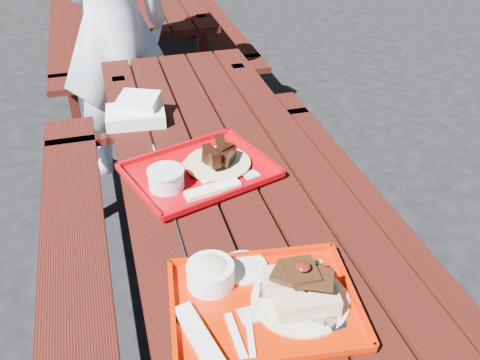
% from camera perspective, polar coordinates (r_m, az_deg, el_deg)
% --- Properties ---
extents(ground, '(60.00, 60.00, 0.00)m').
position_cam_1_polar(ground, '(2.38, -1.01, -14.66)').
color(ground, black).
rests_on(ground, ground).
extents(picnic_table_near, '(1.41, 2.40, 0.75)m').
position_cam_1_polar(picnic_table_near, '(1.99, -1.17, -3.90)').
color(picnic_table_near, '#3E140C').
rests_on(picnic_table_near, ground).
extents(picnic_table_far, '(1.41, 2.40, 0.75)m').
position_cam_1_polar(picnic_table_far, '(4.51, -10.68, 17.60)').
color(picnic_table_far, '#3E140C').
rests_on(picnic_table_far, ground).
extents(near_tray, '(0.51, 0.42, 0.15)m').
position_cam_1_polar(near_tray, '(1.39, 2.41, -11.78)').
color(near_tray, red).
rests_on(near_tray, picnic_table_near).
extents(far_tray, '(0.57, 0.50, 0.08)m').
position_cam_1_polar(far_tray, '(1.86, -4.44, 1.00)').
color(far_tray, '#B1000A').
rests_on(far_tray, picnic_table_near).
extents(white_cloth, '(0.25, 0.22, 0.10)m').
position_cam_1_polar(white_cloth, '(2.25, -10.98, 7.18)').
color(white_cloth, white).
rests_on(white_cloth, picnic_table_near).
extents(person, '(0.67, 0.47, 1.74)m').
position_cam_1_polar(person, '(3.05, -13.51, 15.58)').
color(person, '#BFD6FF').
rests_on(person, ground).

